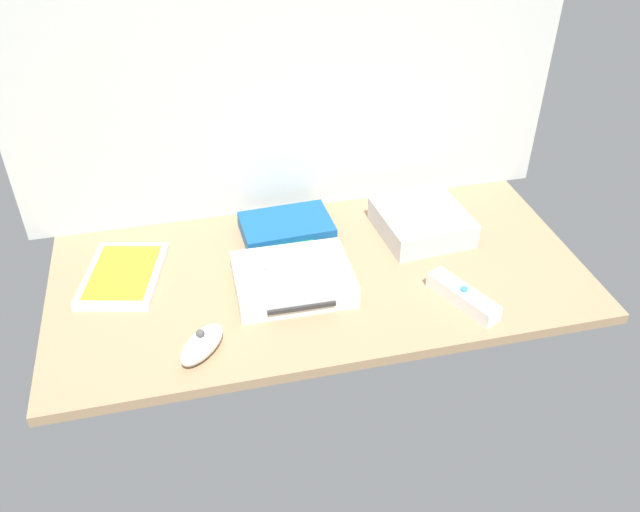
# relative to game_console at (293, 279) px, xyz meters

# --- Properties ---
(ground_plane) EXTENTS (1.00, 0.48, 0.02)m
(ground_plane) POSITION_rel_game_console_xyz_m (0.06, 0.03, -0.03)
(ground_plane) COLOR #9E7F5B
(ground_plane) RESTS_ON ground
(back_wall) EXTENTS (1.10, 0.01, 0.64)m
(back_wall) POSITION_rel_game_console_xyz_m (0.06, 0.28, 0.30)
(back_wall) COLOR silver
(back_wall) RESTS_ON ground
(game_console) EXTENTS (0.21, 0.17, 0.04)m
(game_console) POSITION_rel_game_console_xyz_m (0.00, 0.00, 0.00)
(game_console) COLOR white
(game_console) RESTS_ON ground_plane
(mini_computer) EXTENTS (0.18, 0.18, 0.05)m
(mini_computer) POSITION_rel_game_console_xyz_m (0.29, 0.12, 0.00)
(mini_computer) COLOR silver
(mini_computer) RESTS_ON ground_plane
(game_case) EXTENTS (0.18, 0.22, 0.02)m
(game_case) POSITION_rel_game_console_xyz_m (-0.30, 0.10, -0.01)
(game_case) COLOR white
(game_case) RESTS_ON ground_plane
(network_router) EXTENTS (0.19, 0.13, 0.03)m
(network_router) POSITION_rel_game_console_xyz_m (0.02, 0.17, -0.00)
(network_router) COLOR #145193
(network_router) RESTS_ON ground_plane
(remote_wand) EXTENTS (0.09, 0.15, 0.03)m
(remote_wand) POSITION_rel_game_console_xyz_m (0.29, -0.11, -0.01)
(remote_wand) COLOR white
(remote_wand) RESTS_ON ground_plane
(remote_nunchuk) EXTENTS (0.10, 0.10, 0.05)m
(remote_nunchuk) POSITION_rel_game_console_xyz_m (-0.18, -0.13, -0.00)
(remote_nunchuk) COLOR white
(remote_nunchuk) RESTS_ON ground_plane
(remote_classic_pad) EXTENTS (0.15, 0.09, 0.02)m
(remote_classic_pad) POSITION_rel_game_console_xyz_m (-0.01, -0.01, 0.03)
(remote_classic_pad) COLOR white
(remote_classic_pad) RESTS_ON game_console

